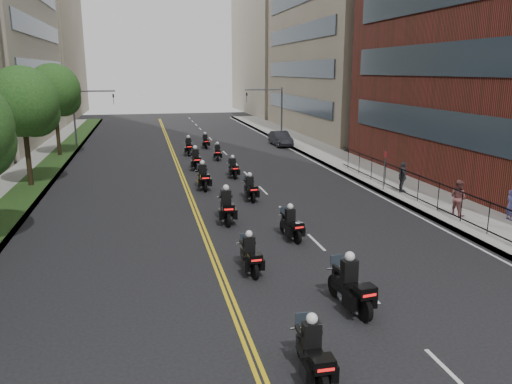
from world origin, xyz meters
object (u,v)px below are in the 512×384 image
(motorcycle_2, at_px, (250,256))
(motorcycle_8, at_px, (196,160))
(motorcycle_6, at_px, (203,178))
(motorcycle_1, at_px, (351,287))
(motorcycle_10, at_px, (189,147))
(pedestrian_a, at_px, (511,205))
(pedestrian_c, at_px, (403,177))
(motorcycle_5, at_px, (250,189))
(motorcycle_11, at_px, (205,142))
(motorcycle_4, at_px, (227,208))
(motorcycle_3, at_px, (291,225))
(motorcycle_9, at_px, (218,153))
(parked_sedan, at_px, (281,139))
(motorcycle_7, at_px, (233,169))
(motorcycle_0, at_px, (313,354))
(pedestrian_b, at_px, (458,198))

(motorcycle_2, bearing_deg, motorcycle_8, 86.39)
(motorcycle_6, relative_size, motorcycle_8, 1.00)
(motorcycle_1, xyz_separation_m, motorcycle_10, (-2.24, 30.91, -0.05))
(motorcycle_1, distance_m, pedestrian_a, 13.31)
(motorcycle_6, bearing_deg, pedestrian_c, -21.25)
(motorcycle_5, bearing_deg, motorcycle_11, 88.53)
(motorcycle_6, bearing_deg, pedestrian_a, -39.20)
(motorcycle_4, relative_size, motorcycle_8, 1.02)
(motorcycle_4, height_order, pedestrian_c, pedestrian_c)
(pedestrian_a, distance_m, pedestrian_c, 6.89)
(motorcycle_1, distance_m, motorcycle_3, 6.93)
(motorcycle_9, bearing_deg, motorcycle_10, 131.58)
(motorcycle_1, height_order, motorcycle_11, motorcycle_1)
(motorcycle_5, bearing_deg, parked_sedan, 68.27)
(motorcycle_7, distance_m, motorcycle_8, 4.09)
(motorcycle_0, xyz_separation_m, motorcycle_7, (2.29, 23.77, -0.04))
(motorcycle_7, bearing_deg, motorcycle_10, 100.87)
(motorcycle_9, xyz_separation_m, motorcycle_10, (-2.15, 3.08, 0.09))
(motorcycle_3, height_order, pedestrian_a, pedestrian_a)
(pedestrian_b, bearing_deg, motorcycle_7, 19.83)
(pedestrian_a, bearing_deg, motorcycle_6, 54.73)
(motorcycle_8, bearing_deg, pedestrian_a, -51.75)
(parked_sedan, bearing_deg, pedestrian_c, -85.68)
(motorcycle_3, relative_size, motorcycle_8, 0.88)
(pedestrian_a, relative_size, pedestrian_c, 0.83)
(motorcycle_1, height_order, motorcycle_8, motorcycle_1)
(motorcycle_8, bearing_deg, motorcycle_9, 59.33)
(motorcycle_7, xyz_separation_m, motorcycle_11, (-0.22, 14.03, -0.01))
(motorcycle_7, relative_size, motorcycle_11, 1.02)
(motorcycle_9, bearing_deg, parked_sedan, 49.27)
(motorcycle_0, distance_m, motorcycle_1, 3.99)
(motorcycle_0, distance_m, pedestrian_b, 16.34)
(motorcycle_0, distance_m, motorcycle_7, 23.88)
(motorcycle_4, bearing_deg, motorcycle_8, 93.72)
(motorcycle_1, bearing_deg, motorcycle_7, 82.85)
(motorcycle_0, relative_size, motorcycle_5, 1.04)
(motorcycle_4, height_order, parked_sedan, motorcycle_4)
(motorcycle_4, xyz_separation_m, pedestrian_c, (11.34, 3.31, 0.33))
(motorcycle_0, height_order, motorcycle_7, motorcycle_0)
(motorcycle_7, height_order, motorcycle_11, motorcycle_7)
(motorcycle_3, distance_m, motorcycle_11, 27.66)
(pedestrian_a, bearing_deg, motorcycle_4, 78.68)
(motorcycle_3, distance_m, pedestrian_a, 11.26)
(motorcycle_0, height_order, motorcycle_6, motorcycle_6)
(motorcycle_7, bearing_deg, motorcycle_6, -129.68)
(motorcycle_11, height_order, pedestrian_b, pedestrian_b)
(motorcycle_7, xyz_separation_m, pedestrian_c, (9.15, -7.14, 0.44))
(motorcycle_0, distance_m, pedestrian_c, 20.18)
(motorcycle_4, bearing_deg, motorcycle_3, -49.70)
(pedestrian_b, bearing_deg, pedestrian_a, -139.57)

